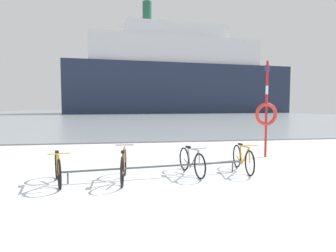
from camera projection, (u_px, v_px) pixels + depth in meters
ground at (132, 115)px, 57.28m from camera, size 80.00×132.00×0.08m
bike_rack at (157, 167)px, 7.10m from camera, size 4.67×0.64×0.31m
bicycle_0 at (58, 169)px, 6.50m from camera, size 0.59×1.58×0.78m
bicycle_1 at (124, 166)px, 6.79m from camera, size 0.46×1.79×0.82m
bicycle_2 at (192, 161)px, 7.41m from camera, size 0.48×1.63×0.76m
bicycle_3 at (243, 159)px, 7.76m from camera, size 0.46×1.70×0.79m
rescue_post at (266, 112)px, 9.88m from camera, size 0.81×0.12×3.34m
ferry_ship at (178, 77)px, 70.59m from camera, size 55.63×17.24×26.48m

